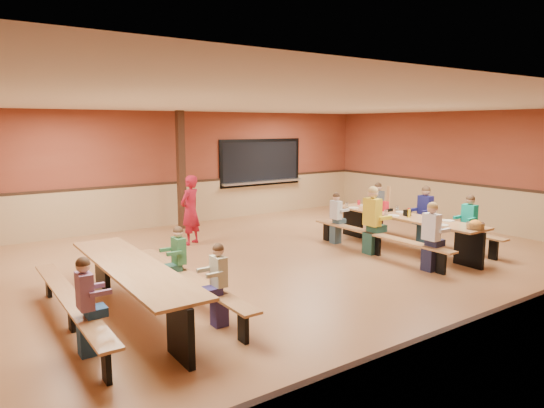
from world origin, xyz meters
TOP-DOWN VIEW (x-y plane):
  - ground at (0.00, 0.00)m, footprint 12.00×12.00m
  - room_envelope at (0.00, 0.00)m, footprint 12.04×10.04m
  - kitchen_pass_through at (2.60, 4.96)m, footprint 2.78×0.28m
  - structural_post at (-0.20, 4.40)m, footprint 0.18×0.18m
  - cafeteria_table_main at (2.79, -0.30)m, footprint 1.91×3.70m
  - cafeteria_table_second at (-3.21, -0.65)m, footprint 1.91×3.70m
  - seated_child_white_left at (1.97, -1.60)m, footprint 0.39×0.32m
  - seated_adult_yellow at (1.97, -0.14)m, footprint 0.45×0.37m
  - seated_child_grey_left at (1.97, 0.95)m, footprint 0.33×0.27m
  - seated_child_teal_right at (3.62, -1.28)m, footprint 0.37×0.30m
  - seated_child_navy_right at (3.62, -0.18)m, footprint 0.40×0.33m
  - seated_child_char_right at (3.62, 1.25)m, footprint 0.37×0.30m
  - seated_child_purple_sec at (-4.03, -1.46)m, footprint 0.34×0.28m
  - seated_child_green_sec at (-2.38, -0.33)m, footprint 0.32×0.26m
  - seated_child_tan_sec at (-2.38, -1.59)m, footprint 0.32×0.26m
  - standing_woman at (-0.75, 2.74)m, footprint 0.67×0.60m
  - punch_pitcher at (2.86, 0.32)m, footprint 0.16×0.16m
  - chip_bowl at (2.79, -1.95)m, footprint 0.32×0.32m
  - napkin_dispenser at (2.79, -0.36)m, footprint 0.10×0.14m
  - condiment_mustard at (2.69, -0.50)m, footprint 0.06×0.06m
  - condiment_ketchup at (2.80, -0.40)m, footprint 0.06×0.06m
  - table_paddle at (2.91, 0.28)m, footprint 0.16×0.16m
  - place_settings at (2.79, -0.30)m, footprint 0.65×3.30m

SIDE VIEW (x-z plane):
  - ground at x=0.00m, z-range 0.00..0.00m
  - cafeteria_table_main at x=2.79m, z-range 0.16..0.90m
  - cafeteria_table_second at x=-3.21m, z-range 0.16..0.90m
  - seated_child_tan_sec at x=-2.38m, z-range 0.00..1.10m
  - seated_child_green_sec at x=-2.38m, z-range 0.00..1.11m
  - seated_child_grey_left at x=1.97m, z-range 0.00..1.13m
  - seated_child_purple_sec at x=-4.03m, z-range 0.00..1.15m
  - seated_child_teal_right at x=3.62m, z-range 0.00..1.21m
  - seated_child_char_right at x=3.62m, z-range 0.00..1.22m
  - seated_child_white_left at x=1.97m, z-range 0.00..1.25m
  - seated_child_navy_right at x=3.62m, z-range 0.00..1.28m
  - seated_adult_yellow at x=1.97m, z-range 0.00..1.38m
  - room_envelope at x=0.00m, z-range -0.82..2.20m
  - standing_woman at x=-0.75m, z-range 0.00..1.55m
  - place_settings at x=2.79m, z-range 0.74..0.85m
  - napkin_dispenser at x=2.79m, z-range 0.74..0.87m
  - chip_bowl at x=2.79m, z-range 0.74..0.89m
  - condiment_mustard at x=2.69m, z-range 0.74..0.91m
  - condiment_ketchup at x=2.80m, z-range 0.74..0.91m
  - punch_pitcher at x=2.86m, z-range 0.74..0.96m
  - table_paddle at x=2.91m, z-range 0.60..1.16m
  - kitchen_pass_through at x=2.60m, z-range 0.80..2.18m
  - structural_post at x=-0.20m, z-range 0.00..3.00m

